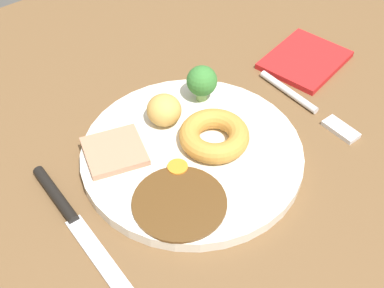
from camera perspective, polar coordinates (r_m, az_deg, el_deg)
The scene contains 11 objects.
dining_table at distance 64.42cm, azimuth 0.21°, elevation -1.32°, with size 120.00×84.00×3.60cm, color brown.
dinner_plate at distance 61.23cm, azimuth 0.00°, elevation -1.11°, with size 25.15×25.15×1.40cm, color silver.
gravy_pool at distance 55.69cm, azimuth -1.34°, elevation -6.21°, with size 9.88×9.88×0.30cm, color #563819.
meat_slice_main at distance 60.67cm, azimuth -8.19°, elevation -0.76°, with size 6.48×6.25×0.80cm, color tan.
yorkshire_pudding at distance 60.72cm, azimuth 2.36°, elevation 0.89°, with size 7.98×7.98×2.35cm, color #C68938.
roast_potato_left at distance 62.89cm, azimuth -2.96°, elevation 3.61°, with size 4.08×4.18×3.64cm, color tan.
carrot_coin_front at distance 58.67cm, azimuth -1.53°, elevation -2.49°, with size 2.26×2.26×0.47cm, color orange.
broccoli_floret at distance 65.35cm, azimuth 1.05°, elevation 6.62°, with size 3.76×3.76×4.69cm.
fork at distance 68.95cm, azimuth 12.44°, elevation 3.77°, with size 2.11×15.28×0.90cm.
knife at distance 57.45cm, azimuth -12.74°, elevation -7.37°, with size 1.84×18.52×1.20cm.
folded_napkin at distance 76.42cm, azimuth 11.84°, elevation 8.68°, with size 11.00×9.00×0.80cm, color red.
Camera 1 is at (26.71, 34.62, 49.11)cm, focal length 50.47 mm.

